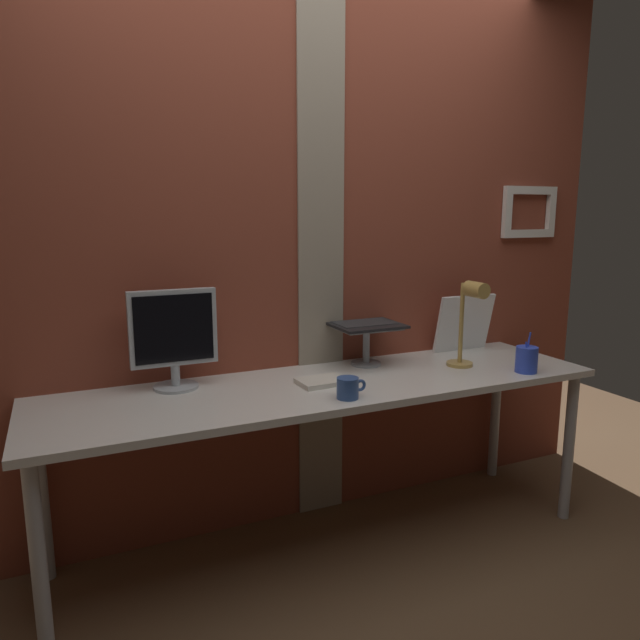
{
  "coord_description": "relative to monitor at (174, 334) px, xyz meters",
  "views": [
    {
      "loc": [
        -1.0,
        -2.03,
        1.45
      ],
      "look_at": [
        0.0,
        0.17,
        0.99
      ],
      "focal_mm": 32.55,
      "sensor_mm": 36.0,
      "label": 1
    }
  ],
  "objects": [
    {
      "name": "pen_cup",
      "position": [
        1.47,
        -0.4,
        -0.17
      ],
      "size": [
        0.1,
        0.1,
        0.18
      ],
      "color": "blue",
      "rests_on": "desk"
    },
    {
      "name": "coffee_mug",
      "position": [
        0.58,
        -0.4,
        -0.18
      ],
      "size": [
        0.12,
        0.08,
        0.08
      ],
      "color": "#2D4C8C",
      "rests_on": "desk"
    },
    {
      "name": "whiteboard_panel",
      "position": [
        1.46,
        0.03,
        -0.08
      ],
      "size": [
        0.32,
        0.08,
        0.29
      ],
      "primitive_type": "cube",
      "rotation": [
        0.22,
        0.0,
        0.0
      ],
      "color": "white",
      "rests_on": "desk"
    },
    {
      "name": "desk_lamp",
      "position": [
        1.27,
        -0.24,
        0.02
      ],
      "size": [
        0.12,
        0.2,
        0.4
      ],
      "color": "tan",
      "rests_on": "desk"
    },
    {
      "name": "laptop",
      "position": [
        0.88,
        0.07,
        0.01
      ],
      "size": [
        0.31,
        0.32,
        0.2
      ],
      "color": "black",
      "rests_on": "laptop_stand"
    },
    {
      "name": "brick_wall_back",
      "position": [
        0.6,
        0.18,
        0.36
      ],
      "size": [
        3.36,
        0.15,
        2.66
      ],
      "color": "brown",
      "rests_on": "ground_plane"
    },
    {
      "name": "laptop_stand",
      "position": [
        0.88,
        0.0,
        -0.1
      ],
      "size": [
        0.28,
        0.22,
        0.18
      ],
      "color": "gray",
      "rests_on": "desk"
    },
    {
      "name": "paper_clutter_stack",
      "position": [
        0.56,
        -0.19,
        -0.21
      ],
      "size": [
        0.21,
        0.15,
        0.02
      ],
      "primitive_type": "cube",
      "rotation": [
        0.0,
        0.0,
        0.05
      ],
      "color": "silver",
      "rests_on": "desk"
    },
    {
      "name": "monitor",
      "position": [
        0.0,
        0.0,
        0.0
      ],
      "size": [
        0.34,
        0.18,
        0.4
      ],
      "color": "#ADB2B7",
      "rests_on": "desk"
    },
    {
      "name": "ground_plane",
      "position": [
        0.6,
        -0.26,
        -0.97
      ],
      "size": [
        6.0,
        6.0,
        0.0
      ],
      "primitive_type": "plane",
      "color": "brown"
    },
    {
      "name": "desk",
      "position": [
        0.6,
        -0.19,
        -0.29
      ],
      "size": [
        2.37,
        0.63,
        0.74
      ],
      "color": "silver",
      "rests_on": "ground_plane"
    }
  ]
}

